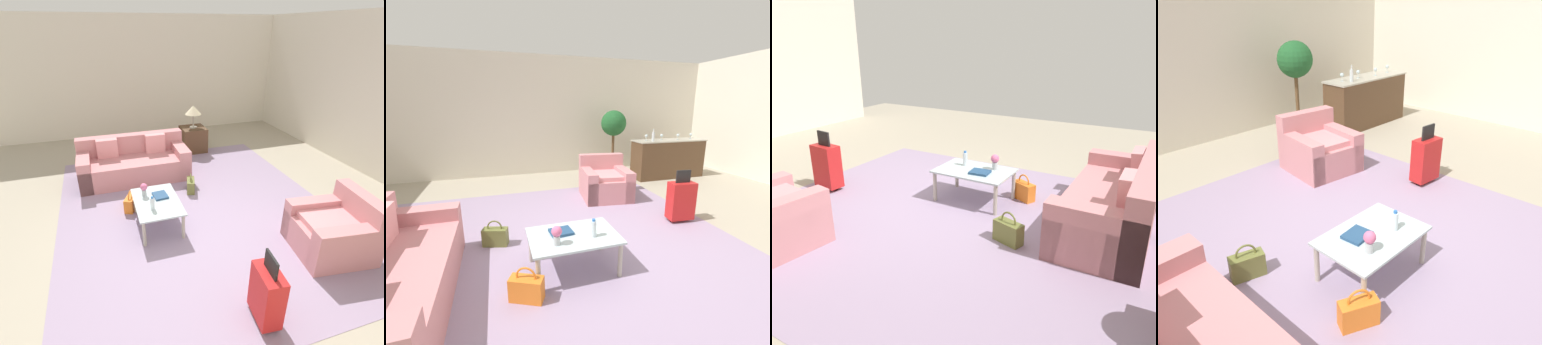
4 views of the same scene
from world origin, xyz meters
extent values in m
plane|color=#A89E89|center=(0.00, 0.00, 0.00)|extent=(12.00, 12.00, 0.00)
cube|color=silver|center=(-5.06, 0.00, 1.55)|extent=(0.12, 8.00, 3.10)
cube|color=#9984A3|center=(-0.60, 0.20, 0.00)|extent=(5.20, 4.40, 0.01)
cube|color=#C67F84|center=(-2.10, -0.60, 0.23)|extent=(0.91, 2.12, 0.45)
cube|color=#C67F84|center=(-2.45, -0.60, 0.41)|extent=(0.22, 2.12, 0.83)
cube|color=#C67F84|center=(-2.10, 0.34, 0.31)|extent=(0.91, 0.24, 0.61)
cube|color=#C67F84|center=(-2.10, -1.54, 0.31)|extent=(0.91, 0.24, 0.61)
cube|color=pink|center=(-2.29, -0.12, 0.63)|extent=(0.14, 0.40, 0.40)
cube|color=pink|center=(-2.29, -1.08, 0.63)|extent=(0.16, 0.40, 0.41)
cube|color=#C67F84|center=(0.90, 1.60, 0.22)|extent=(1.03, 1.05, 0.44)
cube|color=#C67F84|center=(0.95, 1.97, 0.42)|extent=(0.94, 0.32, 0.84)
cube|color=#C67F84|center=(1.26, 1.55, 0.30)|extent=(0.32, 0.96, 0.60)
cube|color=#C67F84|center=(0.54, 1.65, 0.30)|extent=(0.32, 0.96, 0.60)
cube|color=pink|center=(0.89, 1.55, 0.48)|extent=(0.76, 0.76, 0.08)
cube|color=silver|center=(-0.40, -0.50, 0.41)|extent=(0.98, 0.67, 0.02)
cylinder|color=#ADA899|center=(-0.84, -0.22, 0.20)|extent=(0.05, 0.05, 0.40)
cylinder|color=#ADA899|center=(0.04, -0.22, 0.20)|extent=(0.05, 0.05, 0.40)
cylinder|color=#ADA899|center=(-0.84, -0.78, 0.20)|extent=(0.05, 0.05, 0.40)
cylinder|color=#ADA899|center=(0.04, -0.78, 0.20)|extent=(0.05, 0.05, 0.40)
cylinder|color=silver|center=(-0.20, -0.60, 0.52)|extent=(0.06, 0.06, 0.18)
cylinder|color=#2D6BBC|center=(-0.20, -0.60, 0.62)|extent=(0.04, 0.04, 0.02)
cube|color=navy|center=(-0.52, -0.42, 0.44)|extent=(0.26, 0.23, 0.03)
cylinder|color=#B2B7BC|center=(-0.62, -0.65, 0.48)|extent=(0.07, 0.07, 0.10)
sphere|color=#DB6693|center=(-0.62, -0.65, 0.58)|extent=(0.11, 0.11, 0.11)
cube|color=#513823|center=(-3.20, 1.00, 0.30)|extent=(0.58, 0.58, 0.59)
cylinder|color=#ADA899|center=(-3.20, 1.00, 0.60)|extent=(0.18, 0.18, 0.02)
cylinder|color=#ADA899|center=(-3.20, 1.00, 0.77)|extent=(0.04, 0.04, 0.30)
cone|color=beige|center=(-3.20, 1.00, 1.02)|extent=(0.38, 0.38, 0.20)
cube|color=red|center=(1.60, 0.20, 0.35)|extent=(0.42, 0.26, 0.60)
cube|color=black|center=(1.60, 0.20, 0.75)|extent=(0.24, 0.05, 0.20)
cylinder|color=black|center=(1.46, 0.21, 0.03)|extent=(0.02, 0.05, 0.05)
cylinder|color=black|center=(1.74, 0.19, 0.03)|extent=(0.02, 0.05, 0.05)
cube|color=olive|center=(-1.24, 0.31, 0.12)|extent=(0.35, 0.23, 0.24)
torus|color=olive|center=(-1.24, 0.31, 0.26)|extent=(0.19, 0.08, 0.20)
cube|color=orange|center=(-0.97, -0.84, 0.12)|extent=(0.35, 0.26, 0.24)
torus|color=orange|center=(-0.97, -0.84, 0.26)|extent=(0.19, 0.10, 0.20)
camera|label=1|loc=(3.43, -1.19, 2.79)|focal=28.00mm
camera|label=2|loc=(-1.13, -2.97, 1.80)|focal=24.00mm
camera|label=3|loc=(-2.59, 3.58, 2.06)|focal=35.00mm
camera|label=4|loc=(-2.64, -2.30, 2.39)|focal=35.00mm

